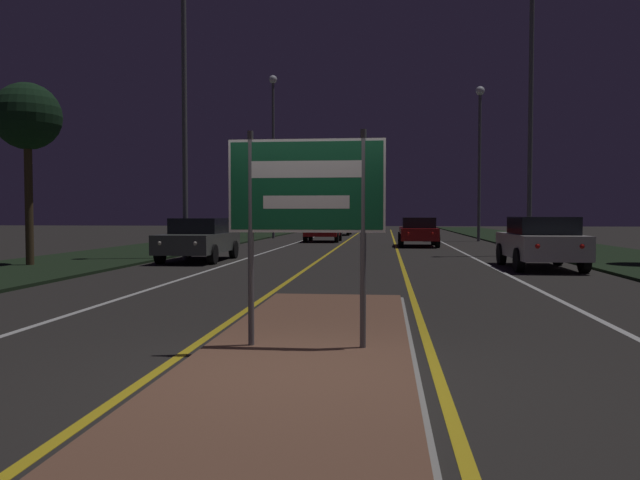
# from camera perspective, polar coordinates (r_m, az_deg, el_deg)

# --- Properties ---
(ground_plane) EXTENTS (160.00, 160.00, 0.00)m
(ground_plane) POSITION_cam_1_polar(r_m,az_deg,el_deg) (6.46, -2.34, -12.31)
(ground_plane) COLOR #282623
(median_island) EXTENTS (2.51, 9.58, 0.10)m
(median_island) POSITION_cam_1_polar(r_m,az_deg,el_deg) (7.37, -1.24, -10.13)
(median_island) COLOR #999993
(median_island) RESTS_ON ground_plane
(verge_left) EXTENTS (5.00, 100.00, 0.08)m
(verge_left) POSITION_cam_1_polar(r_m,az_deg,el_deg) (28.22, -15.65, -0.96)
(verge_left) COLOR black
(verge_left) RESTS_ON ground_plane
(verge_right) EXTENTS (5.00, 100.00, 0.08)m
(verge_right) POSITION_cam_1_polar(r_m,az_deg,el_deg) (27.60, 24.14, -1.15)
(verge_right) COLOR black
(verge_right) RESTS_ON ground_plane
(centre_line_yellow_left) EXTENTS (0.12, 70.00, 0.01)m
(centre_line_yellow_left) POSITION_cam_1_polar(r_m,az_deg,el_deg) (31.31, 1.69, -0.62)
(centre_line_yellow_left) COLOR gold
(centre_line_yellow_left) RESTS_ON ground_plane
(centre_line_yellow_right) EXTENTS (0.12, 70.00, 0.01)m
(centre_line_yellow_right) POSITION_cam_1_polar(r_m,az_deg,el_deg) (31.23, 6.98, -0.64)
(centre_line_yellow_right) COLOR gold
(centre_line_yellow_right) RESTS_ON ground_plane
(lane_line_white_left) EXTENTS (0.12, 70.00, 0.01)m
(lane_line_white_left) POSITION_cam_1_polar(r_m,az_deg,el_deg) (31.64, -3.29, -0.59)
(lane_line_white_left) COLOR silver
(lane_line_white_left) RESTS_ON ground_plane
(lane_line_white_right) EXTENTS (0.12, 70.00, 0.01)m
(lane_line_white_right) POSITION_cam_1_polar(r_m,az_deg,el_deg) (31.39, 12.02, -0.66)
(lane_line_white_right) COLOR silver
(lane_line_white_right) RESTS_ON ground_plane
(edge_line_white_left) EXTENTS (0.10, 70.00, 0.01)m
(edge_line_white_left) POSITION_cam_1_polar(r_m,az_deg,el_deg) (32.26, -8.56, -0.55)
(edge_line_white_left) COLOR silver
(edge_line_white_left) RESTS_ON ground_plane
(edge_line_white_right) EXTENTS (0.10, 70.00, 0.01)m
(edge_line_white_right) POSITION_cam_1_polar(r_m,az_deg,el_deg) (31.85, 17.39, -0.67)
(edge_line_white_right) COLOR silver
(edge_line_white_right) RESTS_ON ground_plane
(highway_sign) EXTENTS (1.82, 0.07, 2.50)m
(highway_sign) POSITION_cam_1_polar(r_m,az_deg,el_deg) (7.19, -1.26, 4.05)
(highway_sign) COLOR #56565B
(highway_sign) RESTS_ON median_island
(streetlight_left_near) EXTENTS (0.57, 0.57, 10.29)m
(streetlight_left_near) POSITION_cam_1_polar(r_m,az_deg,el_deg) (23.27, -12.32, 15.04)
(streetlight_left_near) COLOR #56565B
(streetlight_left_near) RESTS_ON ground_plane
(streetlight_left_far) EXTENTS (0.55, 0.55, 10.96)m
(streetlight_left_far) POSITION_cam_1_polar(r_m,az_deg,el_deg) (42.65, -4.30, 9.60)
(streetlight_left_far) COLOR #56565B
(streetlight_left_far) RESTS_ON ground_plane
(streetlight_right_near) EXTENTS (0.47, 0.47, 10.73)m
(streetlight_right_near) POSITION_cam_1_polar(r_m,az_deg,el_deg) (26.26, 18.72, 12.73)
(streetlight_right_near) COLOR #56565B
(streetlight_right_near) RESTS_ON ground_plane
(streetlight_right_far) EXTENTS (0.54, 0.54, 9.29)m
(streetlight_right_far) POSITION_cam_1_polar(r_m,az_deg,el_deg) (39.02, 14.39, 8.80)
(streetlight_right_far) COLOR #56565B
(streetlight_right_far) RESTS_ON ground_plane
(car_receding_0) EXTENTS (1.99, 4.37, 1.56)m
(car_receding_0) POSITION_cam_1_polar(r_m,az_deg,el_deg) (19.84, 19.51, -0.12)
(car_receding_0) COLOR silver
(car_receding_0) RESTS_ON ground_plane
(car_receding_1) EXTENTS (1.96, 4.32, 1.47)m
(car_receding_1) POSITION_cam_1_polar(r_m,az_deg,el_deg) (32.01, 8.96, 0.81)
(car_receding_1) COLOR maroon
(car_receding_1) RESTS_ON ground_plane
(car_approaching_0) EXTENTS (2.00, 4.58, 1.50)m
(car_approaching_0) POSITION_cam_1_polar(r_m,az_deg,el_deg) (22.26, -10.96, 0.14)
(car_approaching_0) COLOR #4C514C
(car_approaching_0) RESTS_ON ground_plane
(car_approaching_1) EXTENTS (2.03, 4.07, 1.51)m
(car_approaching_1) POSITION_cam_1_polar(r_m,az_deg,el_deg) (37.16, 0.30, 1.09)
(car_approaching_1) COLOR maroon
(car_approaching_1) RESTS_ON ground_plane
(car_approaching_2) EXTENTS (1.99, 4.74, 1.36)m
(car_approaching_2) POSITION_cam_1_polar(r_m,az_deg,el_deg) (49.12, 1.66, 1.32)
(car_approaching_2) COLOR #B7B7BC
(car_approaching_2) RESTS_ON ground_plane
(roadside_palm_left) EXTENTS (2.03, 2.03, 5.56)m
(roadside_palm_left) POSITION_cam_1_polar(r_m,az_deg,el_deg) (21.31, -25.19, 10.03)
(roadside_palm_left) COLOR #4C3823
(roadside_palm_left) RESTS_ON verge_left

